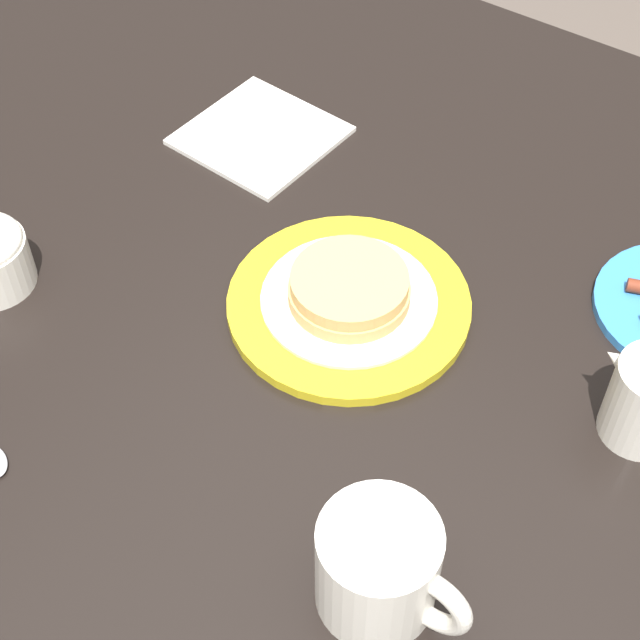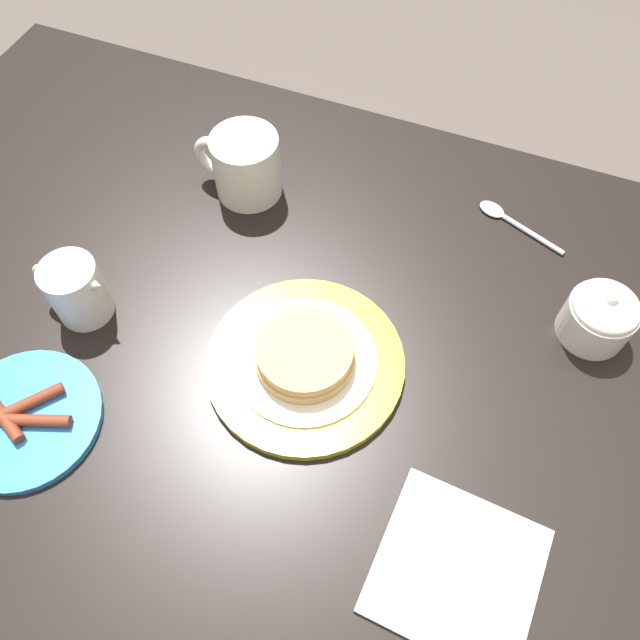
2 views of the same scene
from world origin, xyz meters
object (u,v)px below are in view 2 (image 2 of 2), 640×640
object	(u,v)px
pancake_plate	(305,360)
napkin	(457,570)
side_plate_bacon	(25,418)
coffee_mug	(244,165)
creamer_pitcher	(77,290)
spoon	(507,219)
sugar_bowl	(600,316)

from	to	relation	value
pancake_plate	napkin	size ratio (longest dim) A/B	1.42
side_plate_bacon	coffee_mug	bearing A→B (deg)	-101.19
creamer_pitcher	spoon	bearing A→B (deg)	-143.44
side_plate_bacon	pancake_plate	bearing A→B (deg)	-145.84
pancake_plate	coffee_mug	distance (m)	0.31
pancake_plate	creamer_pitcher	distance (m)	0.29
coffee_mug	spoon	world-z (taller)	coffee_mug
coffee_mug	sugar_bowl	world-z (taller)	coffee_mug
pancake_plate	side_plate_bacon	world-z (taller)	pancake_plate
pancake_plate	napkin	xyz separation A→B (m)	(-0.23, 0.16, -0.01)
creamer_pitcher	spoon	size ratio (longest dim) A/B	0.82
pancake_plate	spoon	distance (m)	0.37
side_plate_bacon	sugar_bowl	size ratio (longest dim) A/B	2.07
creamer_pitcher	sugar_bowl	xyz separation A→B (m)	(-0.61, -0.20, -0.01)
pancake_plate	sugar_bowl	xyz separation A→B (m)	(-0.31, -0.18, 0.02)
side_plate_bacon	creamer_pitcher	world-z (taller)	creamer_pitcher
pancake_plate	side_plate_bacon	distance (m)	0.33
side_plate_bacon	napkin	distance (m)	0.51
pancake_plate	side_plate_bacon	xyz separation A→B (m)	(0.27, 0.19, -0.01)
creamer_pitcher	spoon	world-z (taller)	creamer_pitcher
sugar_bowl	spoon	bearing A→B (deg)	-46.06
creamer_pitcher	napkin	bearing A→B (deg)	165.75
spoon	napkin	bearing A→B (deg)	96.69
side_plate_bacon	napkin	bearing A→B (deg)	-177.31
side_plate_bacon	spoon	world-z (taller)	side_plate_bacon
spoon	pancake_plate	bearing A→B (deg)	60.96
side_plate_bacon	sugar_bowl	xyz separation A→B (m)	(-0.59, -0.36, 0.03)
sugar_bowl	napkin	size ratio (longest dim) A/B	0.50
coffee_mug	creamer_pitcher	world-z (taller)	coffee_mug
spoon	coffee_mug	bearing A→B (deg)	12.43
side_plate_bacon	sugar_bowl	world-z (taller)	sugar_bowl
side_plate_bacon	spoon	distance (m)	0.68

